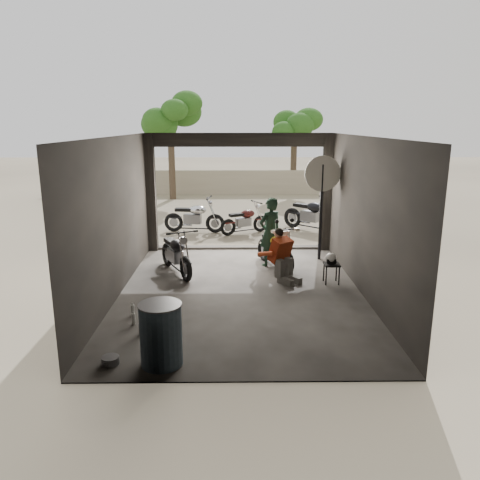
{
  "coord_description": "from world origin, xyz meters",
  "views": [
    {
      "loc": [
        -0.13,
        -9.22,
        3.45
      ],
      "look_at": [
        -0.01,
        0.6,
        0.99
      ],
      "focal_mm": 35.0,
      "sensor_mm": 36.0,
      "label": 1
    }
  ],
  "objects_px": {
    "outside_bike_a": "(194,215)",
    "rider": "(270,232)",
    "main_bike": "(275,246)",
    "oil_drum": "(161,335)",
    "sign_post": "(322,190)",
    "outside_bike_b": "(245,218)",
    "mechanic": "(284,257)",
    "stool": "(332,267)",
    "left_bike": "(176,251)",
    "outside_bike_c": "(311,212)",
    "helmet": "(331,258)"
  },
  "relations": [
    {
      "from": "outside_bike_b",
      "to": "sign_post",
      "type": "xyz_separation_m",
      "value": [
        1.87,
        -2.99,
        1.33
      ]
    },
    {
      "from": "outside_bike_c",
      "to": "stool",
      "type": "bearing_deg",
      "value": -141.58
    },
    {
      "from": "outside_bike_c",
      "to": "oil_drum",
      "type": "xyz_separation_m",
      "value": [
        -3.58,
        -8.75,
        -0.17
      ]
    },
    {
      "from": "main_bike",
      "to": "oil_drum",
      "type": "relative_size",
      "value": 1.71
    },
    {
      "from": "main_bike",
      "to": "rider",
      "type": "height_order",
      "value": "rider"
    },
    {
      "from": "stool",
      "to": "oil_drum",
      "type": "relative_size",
      "value": 0.5
    },
    {
      "from": "stool",
      "to": "outside_bike_c",
      "type": "bearing_deg",
      "value": 85.74
    },
    {
      "from": "outside_bike_c",
      "to": "rider",
      "type": "xyz_separation_m",
      "value": [
        -1.65,
        -3.85,
        0.22
      ]
    },
    {
      "from": "oil_drum",
      "to": "sign_post",
      "type": "height_order",
      "value": "sign_post"
    },
    {
      "from": "outside_bike_b",
      "to": "outside_bike_c",
      "type": "xyz_separation_m",
      "value": [
        2.19,
        0.37,
        0.13
      ]
    },
    {
      "from": "outside_bike_c",
      "to": "mechanic",
      "type": "height_order",
      "value": "outside_bike_c"
    },
    {
      "from": "outside_bike_a",
      "to": "sign_post",
      "type": "relative_size",
      "value": 0.64
    },
    {
      "from": "main_bike",
      "to": "outside_bike_a",
      "type": "relative_size",
      "value": 0.94
    },
    {
      "from": "outside_bike_a",
      "to": "sign_post",
      "type": "bearing_deg",
      "value": -124.79
    },
    {
      "from": "mechanic",
      "to": "stool",
      "type": "relative_size",
      "value": 2.48
    },
    {
      "from": "outside_bike_a",
      "to": "oil_drum",
      "type": "height_order",
      "value": "outside_bike_a"
    },
    {
      "from": "rider",
      "to": "stool",
      "type": "height_order",
      "value": "rider"
    },
    {
      "from": "left_bike",
      "to": "mechanic",
      "type": "distance_m",
      "value": 2.56
    },
    {
      "from": "outside_bike_a",
      "to": "rider",
      "type": "bearing_deg",
      "value": -141.79
    },
    {
      "from": "main_bike",
      "to": "rider",
      "type": "distance_m",
      "value": 0.37
    },
    {
      "from": "main_bike",
      "to": "outside_bike_a",
      "type": "distance_m",
      "value": 4.48
    },
    {
      "from": "main_bike",
      "to": "helmet",
      "type": "relative_size",
      "value": 6.42
    },
    {
      "from": "outside_bike_b",
      "to": "oil_drum",
      "type": "height_order",
      "value": "outside_bike_b"
    },
    {
      "from": "left_bike",
      "to": "oil_drum",
      "type": "xyz_separation_m",
      "value": [
        0.31,
        -4.33,
        -0.08
      ]
    },
    {
      "from": "outside_bike_c",
      "to": "sign_post",
      "type": "bearing_deg",
      "value": -142.85
    },
    {
      "from": "outside_bike_a",
      "to": "stool",
      "type": "xyz_separation_m",
      "value": [
        3.43,
        -5.07,
        -0.19
      ]
    },
    {
      "from": "left_bike",
      "to": "mechanic",
      "type": "relative_size",
      "value": 1.42
    },
    {
      "from": "mechanic",
      "to": "stool",
      "type": "bearing_deg",
      "value": -44.57
    },
    {
      "from": "main_bike",
      "to": "rider",
      "type": "relative_size",
      "value": 0.94
    },
    {
      "from": "helmet",
      "to": "oil_drum",
      "type": "relative_size",
      "value": 0.27
    },
    {
      "from": "stool",
      "to": "helmet",
      "type": "bearing_deg",
      "value": 116.17
    },
    {
      "from": "mechanic",
      "to": "stool",
      "type": "distance_m",
      "value": 1.06
    },
    {
      "from": "rider",
      "to": "sign_post",
      "type": "height_order",
      "value": "sign_post"
    },
    {
      "from": "outside_bike_c",
      "to": "sign_post",
      "type": "xyz_separation_m",
      "value": [
        -0.33,
        -3.36,
        1.2
      ]
    },
    {
      "from": "helmet",
      "to": "left_bike",
      "type": "bearing_deg",
      "value": 160.98
    },
    {
      "from": "sign_post",
      "to": "outside_bike_a",
      "type": "bearing_deg",
      "value": 119.51
    },
    {
      "from": "rider",
      "to": "helmet",
      "type": "height_order",
      "value": "rider"
    },
    {
      "from": "outside_bike_b",
      "to": "mechanic",
      "type": "relative_size",
      "value": 1.29
    },
    {
      "from": "rider",
      "to": "helmet",
      "type": "relative_size",
      "value": 6.8
    },
    {
      "from": "rider",
      "to": "mechanic",
      "type": "relative_size",
      "value": 1.48
    },
    {
      "from": "rider",
      "to": "stool",
      "type": "xyz_separation_m",
      "value": [
        1.26,
        -1.37,
        -0.46
      ]
    },
    {
      "from": "main_bike",
      "to": "oil_drum",
      "type": "bearing_deg",
      "value": -135.71
    },
    {
      "from": "outside_bike_c",
      "to": "rider",
      "type": "height_order",
      "value": "rider"
    },
    {
      "from": "outside_bike_a",
      "to": "sign_post",
      "type": "distance_m",
      "value": 4.91
    },
    {
      "from": "outside_bike_b",
      "to": "stool",
      "type": "height_order",
      "value": "outside_bike_b"
    },
    {
      "from": "main_bike",
      "to": "left_bike",
      "type": "relative_size",
      "value": 0.98
    },
    {
      "from": "outside_bike_c",
      "to": "rider",
      "type": "distance_m",
      "value": 4.2
    },
    {
      "from": "outside_bike_c",
      "to": "outside_bike_a",
      "type": "bearing_deg",
      "value": 134.95
    },
    {
      "from": "helmet",
      "to": "main_bike",
      "type": "bearing_deg",
      "value": 126.53
    },
    {
      "from": "sign_post",
      "to": "left_bike",
      "type": "bearing_deg",
      "value": 178.75
    }
  ]
}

